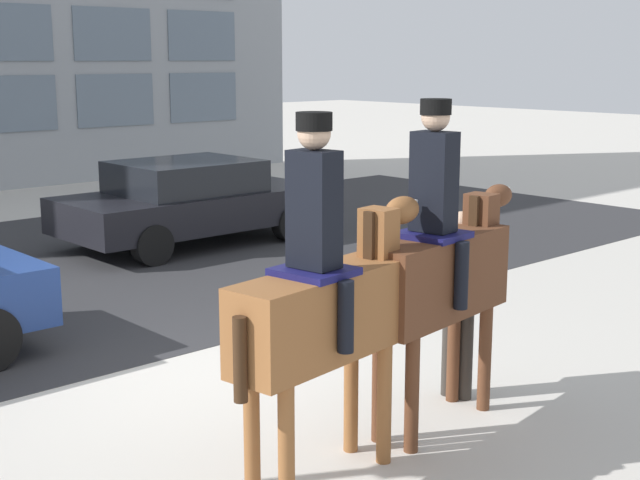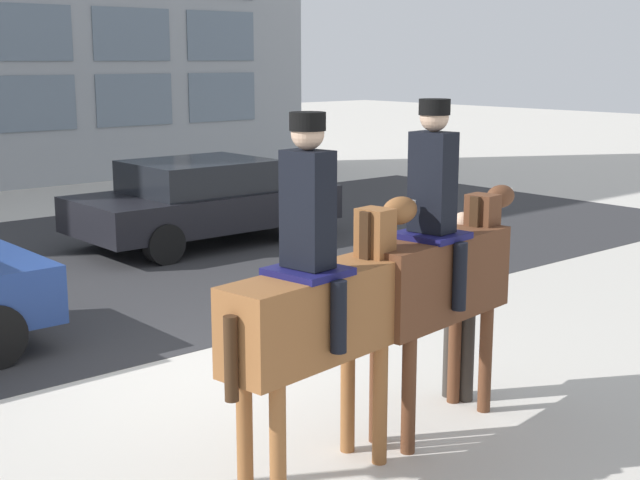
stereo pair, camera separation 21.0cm
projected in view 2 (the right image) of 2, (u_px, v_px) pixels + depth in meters
ground_plane at (201, 370)px, 8.56m from camera, size 80.00×80.00×0.00m
road_surface at (9, 279)px, 12.10m from camera, size 23.61×8.50×0.01m
mounted_horse_lead at (319, 302)px, 6.08m from camera, size 1.95×0.65×2.60m
mounted_horse_companion at (438, 267)px, 7.03m from camera, size 1.95×0.65×2.64m
pedestrian_bystander at (461, 291)px, 7.65m from camera, size 0.81×0.55×1.67m
street_car_far_lane at (203, 200)px, 14.30m from camera, size 4.20×2.03×1.35m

